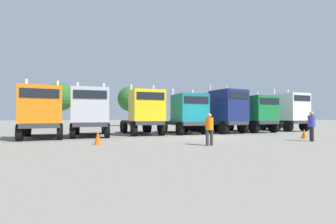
{
  "coord_description": "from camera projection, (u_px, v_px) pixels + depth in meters",
  "views": [
    {
      "loc": [
        -9.03,
        -15.41,
        1.45
      ],
      "look_at": [
        -1.23,
        4.46,
        1.87
      ],
      "focal_mm": 26.33,
      "sensor_mm": 36.0,
      "label": 1
    }
  ],
  "objects": [
    {
      "name": "oak_far_right",
      "position": [
        208.0,
        102.0,
        42.17
      ],
      "size": [
        3.45,
        3.45,
        5.68
      ],
      "color": "#4C3823",
      "rests_on": "ground"
    },
    {
      "name": "semi_truck_white",
      "position": [
        287.0,
        112.0,
        25.27
      ],
      "size": [
        2.56,
        5.81,
        4.37
      ],
      "rotation": [
        0.0,
        0.0,
        -1.57
      ],
      "color": "#333338",
      "rests_on": "ground"
    },
    {
      "name": "semi_truck_green",
      "position": [
        255.0,
        113.0,
        23.28
      ],
      "size": [
        2.62,
        6.05,
        3.96
      ],
      "rotation": [
        0.0,
        0.0,
        -1.58
      ],
      "color": "#333338",
      "rests_on": "ground"
    },
    {
      "name": "oak_far_left",
      "position": [
        60.0,
        97.0,
        31.26
      ],
      "size": [
        3.55,
        3.55,
        5.74
      ],
      "color": "#4C3823",
      "rests_on": "ground"
    },
    {
      "name": "semi_truck_orange",
      "position": [
        42.0,
        112.0,
        16.2
      ],
      "size": [
        2.87,
        6.47,
        3.97
      ],
      "rotation": [
        0.0,
        0.0,
        -1.52
      ],
      "color": "#333338",
      "rests_on": "ground"
    },
    {
      "name": "traffic_cone_mid",
      "position": [
        98.0,
        138.0,
        12.82
      ],
      "size": [
        0.36,
        0.36,
        0.73
      ],
      "primitive_type": "cone",
      "color": "#F2590C",
      "rests_on": "ground"
    },
    {
      "name": "semi_truck_navy",
      "position": [
        225.0,
        111.0,
        21.88
      ],
      "size": [
        3.2,
        6.08,
        4.36
      ],
      "rotation": [
        0.0,
        0.0,
        -1.45
      ],
      "color": "#333338",
      "rests_on": "ground"
    },
    {
      "name": "oak_far_centre",
      "position": [
        130.0,
        99.0,
        38.63
      ],
      "size": [
        3.93,
        3.93,
        6.24
      ],
      "color": "#4C3823",
      "rests_on": "ground"
    },
    {
      "name": "visitor_in_hivis",
      "position": [
        209.0,
        127.0,
        12.41
      ],
      "size": [
        0.46,
        0.46,
        1.62
      ],
      "rotation": [
        0.0,
        0.0,
        1.74
      ],
      "color": "#353535",
      "rests_on": "ground"
    },
    {
      "name": "semi_truck_yellow",
      "position": [
        144.0,
        112.0,
        19.86
      ],
      "size": [
        2.72,
        6.44,
        4.11
      ],
      "rotation": [
        0.0,
        0.0,
        -1.6
      ],
      "color": "#333338",
      "rests_on": "ground"
    },
    {
      "name": "traffic_cone_near",
      "position": [
        304.0,
        134.0,
        16.56
      ],
      "size": [
        0.36,
        0.36,
        0.64
      ],
      "primitive_type": "cone",
      "color": "#F2590C",
      "rests_on": "ground"
    },
    {
      "name": "visitor_with_camera",
      "position": [
        312.0,
        124.0,
        14.61
      ],
      "size": [
        0.56,
        0.56,
        1.78
      ],
      "rotation": [
        0.0,
        0.0,
        2.51
      ],
      "color": "#252525",
      "rests_on": "ground"
    },
    {
      "name": "semi_truck_teal",
      "position": [
        186.0,
        113.0,
        20.85
      ],
      "size": [
        2.59,
        5.97,
        3.89
      ],
      "rotation": [
        0.0,
        0.0,
        -1.58
      ],
      "color": "#333338",
      "rests_on": "ground"
    },
    {
      "name": "ground",
      "position": [
        207.0,
        137.0,
        17.61
      ],
      "size": [
        200.0,
        200.0,
        0.0
      ],
      "primitive_type": "plane",
      "color": "gray"
    },
    {
      "name": "semi_truck_silver",
      "position": [
        91.0,
        112.0,
        17.83
      ],
      "size": [
        3.01,
        6.55,
        4.03
      ],
      "rotation": [
        0.0,
        0.0,
        -1.65
      ],
      "color": "#333338",
      "rests_on": "ground"
    }
  ]
}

